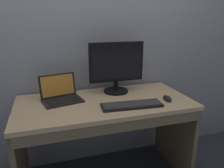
{
  "coord_description": "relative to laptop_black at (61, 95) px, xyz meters",
  "views": [
    {
      "loc": [
        -0.44,
        -1.64,
        1.44
      ],
      "look_at": [
        0.06,
        0.0,
        0.92
      ],
      "focal_mm": 35.04,
      "sensor_mm": 36.0,
      "label": 1
    }
  ],
  "objects": [
    {
      "name": "laptop_black",
      "position": [
        0.0,
        0.0,
        0.0
      ],
      "size": [
        0.36,
        0.31,
        0.21
      ],
      "color": "black",
      "rests_on": "desk"
    },
    {
      "name": "back_wall",
      "position": [
        0.35,
        0.27,
        0.74
      ],
      "size": [
        3.94,
        0.04,
        3.13
      ],
      "primitive_type": "cube",
      "color": "gray",
      "rests_on": "ground"
    },
    {
      "name": "wired_keyboard",
      "position": [
        0.52,
        -0.3,
        -0.04
      ],
      "size": [
        0.49,
        0.18,
        0.02
      ],
      "color": "black",
      "rests_on": "desk"
    },
    {
      "name": "external_monitor",
      "position": [
        0.51,
        0.05,
        0.19
      ],
      "size": [
        0.5,
        0.23,
        0.46
      ],
      "color": "black",
      "rests_on": "desk"
    },
    {
      "name": "computer_mouse",
      "position": [
        0.85,
        -0.27,
        -0.03
      ],
      "size": [
        0.06,
        0.12,
        0.04
      ],
      "primitive_type": "ellipsoid",
      "rotation": [
        0.0,
        0.0,
        -0.07
      ],
      "color": "black",
      "rests_on": "desk"
    },
    {
      "name": "desk",
      "position": [
        0.35,
        -0.14,
        -0.26
      ],
      "size": [
        1.44,
        0.7,
        0.78
      ],
      "color": "tan",
      "rests_on": "ground"
    }
  ]
}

